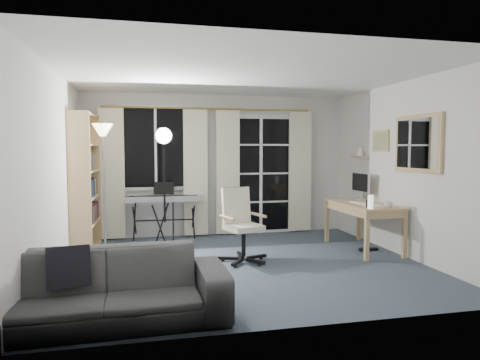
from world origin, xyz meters
name	(u,v)px	position (x,y,z in m)	size (l,w,h in m)	color
floor	(244,265)	(0.00, 0.00, -0.01)	(4.50, 4.00, 0.02)	#374450
window	(156,148)	(-1.05, 1.97, 1.50)	(1.20, 0.08, 1.40)	white
french_door	(260,175)	(0.75, 1.97, 1.03)	(1.32, 0.09, 2.11)	white
curtains	(211,172)	(-0.14, 1.88, 1.09)	(3.60, 0.07, 2.13)	gold
bookshelf	(82,186)	(-2.13, 1.26, 0.95)	(0.35, 0.94, 1.99)	tan
torchiere_lamp	(103,149)	(-1.80, 1.02, 1.47)	(0.34, 0.34, 1.83)	#B2B2B7
keyboard_piano	(164,199)	(-0.94, 1.70, 0.67)	(1.23, 0.63, 0.88)	black
studio_light	(164,150)	(-0.96, 0.96, 1.46)	(0.33, 0.36, 1.82)	black
office_chair	(239,218)	(-0.02, 0.22, 0.57)	(0.67, 0.64, 0.97)	black
desk	(363,209)	(1.88, 0.40, 0.60)	(0.67, 1.29, 0.68)	tan
monitor	(361,183)	(2.08, 0.85, 0.94)	(0.17, 0.49, 0.43)	silver
desk_clutter	(367,216)	(1.82, 0.19, 0.54)	(0.39, 0.78, 0.87)	white
mug	(388,204)	(1.98, -0.10, 0.74)	(0.11, 0.09, 0.11)	silver
wall_mirror	(418,143)	(2.22, -0.35, 1.55)	(0.04, 0.94, 0.74)	tan
framed_print	(381,141)	(2.23, 0.55, 1.60)	(0.03, 0.42, 0.32)	tan
wall_shelf	(360,153)	(2.16, 1.05, 1.41)	(0.16, 0.30, 0.18)	tan
sofa	(104,276)	(-1.58, -1.55, 0.41)	(2.09, 0.66, 0.81)	#2C2C2E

